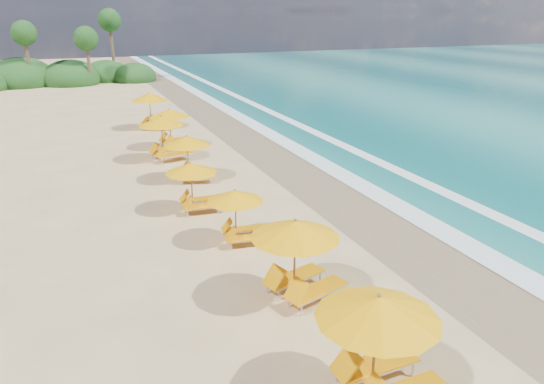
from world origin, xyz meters
The scene contains 12 objects.
ground centered at (0.00, 0.00, 0.00)m, with size 160.00×160.00×0.00m, color #D0B57A.
wet_sand centered at (4.00, 0.00, 0.01)m, with size 4.00×160.00×0.01m, color #8C7853.
surf_foam centered at (6.70, 0.00, 0.03)m, with size 4.00×160.00×0.01m.
station_2 centered at (-1.55, -9.80, 1.45)m, with size 2.82×2.62×2.59m.
station_3 centered at (-1.43, -5.55, 1.41)m, with size 3.16×3.07×2.52m.
station_4 centered at (-1.77, -1.36, 1.13)m, with size 2.35×2.22×2.02m.
station_5 centered at (-2.46, 2.19, 1.19)m, with size 2.41×2.26×2.12m.
station_6 centered at (-1.67, 6.10, 1.27)m, with size 2.87×2.79×2.28m.
station_7 centered at (-2.10, 10.22, 1.41)m, with size 3.06×2.94×2.51m.
station_8 centered at (-1.18, 12.72, 1.35)m, with size 2.83×2.69×2.41m.
station_9 centered at (-1.38, 18.39, 1.43)m, with size 3.41×3.41×2.54m.
treeline centered at (-9.94, 45.51, 1.00)m, with size 25.80×8.80×9.74m.
Camera 1 is at (-6.96, -17.01, 7.78)m, focal length 33.46 mm.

